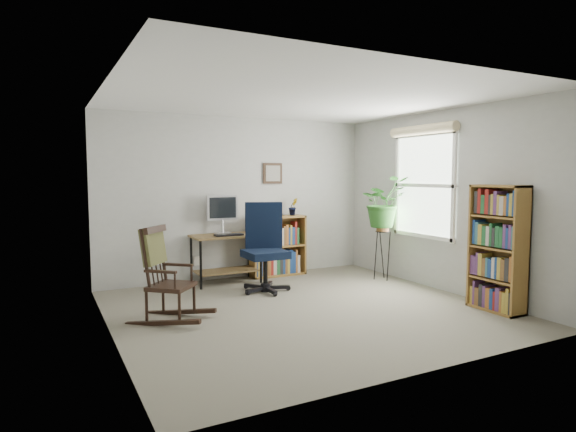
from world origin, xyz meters
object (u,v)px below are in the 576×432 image
office_chair (265,247)px  tall_bookshelf (498,248)px  desk (226,259)px  rocking_chair (171,273)px  low_bookshelf (277,246)px

office_chair → tall_bookshelf: 2.83m
desk → rocking_chair: bearing=-128.4°
office_chair → rocking_chair: office_chair is taller
rocking_chair → low_bookshelf: size_ratio=1.12×
rocking_chair → low_bookshelf: rocking_chair is taller
desk → rocking_chair: (-1.14, -1.43, 0.17)m
low_bookshelf → tall_bookshelf: size_ratio=0.64×
desk → rocking_chair: 1.84m
desk → tall_bookshelf: 3.57m
desk → rocking_chair: rocking_chair is taller
desk → low_bookshelf: size_ratio=1.05×
rocking_chair → low_bookshelf: 2.54m
low_bookshelf → office_chair: bearing=-125.0°
office_chair → rocking_chair: (-1.42, -0.71, -0.09)m
tall_bookshelf → rocking_chair: bearing=158.6°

